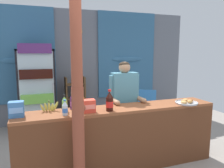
{
  "coord_description": "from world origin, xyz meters",
  "views": [
    {
      "loc": [
        -1.17,
        -2.45,
        1.77
      ],
      "look_at": [
        -0.03,
        0.82,
        1.24
      ],
      "focal_mm": 34.37,
      "sensor_mm": 36.0,
      "label": 1
    }
  ],
  "objects_px": {
    "soda_bottle_lime_soda": "(65,104)",
    "snack_box_crackers": "(88,106)",
    "drink_fridge": "(37,84)",
    "plastic_lawn_chair": "(147,104)",
    "bottle_shelf_rack": "(75,99)",
    "soda_bottle_cola": "(110,102)",
    "soda_bottle_grape_soda": "(72,102)",
    "soda_bottle_water": "(65,109)",
    "stall_counter": "(123,134)",
    "soda_bottle_orange_soda": "(82,101)",
    "snack_box_biscuit": "(16,109)",
    "pastry_tray": "(187,102)",
    "banana_bunch": "(49,107)",
    "timber_post": "(77,93)",
    "shopkeeper": "(124,97)"
  },
  "relations": [
    {
      "from": "soda_bottle_cola",
      "to": "soda_bottle_water",
      "type": "bearing_deg",
      "value": -179.7
    },
    {
      "from": "snack_box_biscuit",
      "to": "pastry_tray",
      "type": "bearing_deg",
      "value": -3.1
    },
    {
      "from": "soda_bottle_orange_soda",
      "to": "pastry_tray",
      "type": "xyz_separation_m",
      "value": [
        1.61,
        -0.28,
        -0.08
      ]
    },
    {
      "from": "drink_fridge",
      "to": "plastic_lawn_chair",
      "type": "relative_size",
      "value": 2.24
    },
    {
      "from": "stall_counter",
      "to": "soda_bottle_cola",
      "type": "height_order",
      "value": "soda_bottle_cola"
    },
    {
      "from": "soda_bottle_water",
      "to": "banana_bunch",
      "type": "height_order",
      "value": "soda_bottle_water"
    },
    {
      "from": "bottle_shelf_rack",
      "to": "soda_bottle_orange_soda",
      "type": "height_order",
      "value": "soda_bottle_orange_soda"
    },
    {
      "from": "drink_fridge",
      "to": "snack_box_biscuit",
      "type": "distance_m",
      "value": 2.1
    },
    {
      "from": "soda_bottle_orange_soda",
      "to": "snack_box_crackers",
      "type": "xyz_separation_m",
      "value": [
        0.04,
        -0.23,
        -0.02
      ]
    },
    {
      "from": "pastry_tray",
      "to": "soda_bottle_orange_soda",
      "type": "bearing_deg",
      "value": 170.28
    },
    {
      "from": "stall_counter",
      "to": "timber_post",
      "type": "relative_size",
      "value": 1.11
    },
    {
      "from": "stall_counter",
      "to": "bottle_shelf_rack",
      "type": "distance_m",
      "value": 2.41
    },
    {
      "from": "soda_bottle_lime_soda",
      "to": "pastry_tray",
      "type": "height_order",
      "value": "soda_bottle_lime_soda"
    },
    {
      "from": "drink_fridge",
      "to": "snack_box_crackers",
      "type": "bearing_deg",
      "value": -73.35
    },
    {
      "from": "bottle_shelf_rack",
      "to": "soda_bottle_cola",
      "type": "height_order",
      "value": "soda_bottle_cola"
    },
    {
      "from": "bottle_shelf_rack",
      "to": "snack_box_crackers",
      "type": "bearing_deg",
      "value": -95.29
    },
    {
      "from": "snack_box_crackers",
      "to": "banana_bunch",
      "type": "height_order",
      "value": "snack_box_crackers"
    },
    {
      "from": "soda_bottle_water",
      "to": "soda_bottle_orange_soda",
      "type": "relative_size",
      "value": 0.82
    },
    {
      "from": "soda_bottle_cola",
      "to": "snack_box_crackers",
      "type": "relative_size",
      "value": 1.71
    },
    {
      "from": "drink_fridge",
      "to": "soda_bottle_grape_soda",
      "type": "relative_size",
      "value": 7.58
    },
    {
      "from": "bottle_shelf_rack",
      "to": "soda_bottle_water",
      "type": "relative_size",
      "value": 5.56
    },
    {
      "from": "soda_bottle_cola",
      "to": "drink_fridge",
      "type": "bearing_deg",
      "value": 113.15
    },
    {
      "from": "pastry_tray",
      "to": "soda_bottle_lime_soda",
      "type": "bearing_deg",
      "value": 174.02
    },
    {
      "from": "plastic_lawn_chair",
      "to": "banana_bunch",
      "type": "bearing_deg",
      "value": -146.54
    },
    {
      "from": "timber_post",
      "to": "soda_bottle_orange_soda",
      "type": "xyz_separation_m",
      "value": [
        0.16,
        0.56,
        -0.24
      ]
    },
    {
      "from": "stall_counter",
      "to": "snack_box_crackers",
      "type": "distance_m",
      "value": 0.69
    },
    {
      "from": "pastry_tray",
      "to": "bottle_shelf_rack",
      "type": "bearing_deg",
      "value": 119.28
    },
    {
      "from": "soda_bottle_lime_soda",
      "to": "soda_bottle_grape_soda",
      "type": "distance_m",
      "value": 0.14
    },
    {
      "from": "soda_bottle_lime_soda",
      "to": "bottle_shelf_rack",
      "type": "bearing_deg",
      "value": 76.89
    },
    {
      "from": "drink_fridge",
      "to": "soda_bottle_orange_soda",
      "type": "relative_size",
      "value": 7.61
    },
    {
      "from": "stall_counter",
      "to": "soda_bottle_lime_soda",
      "type": "relative_size",
      "value": 12.76
    },
    {
      "from": "drink_fridge",
      "to": "banana_bunch",
      "type": "bearing_deg",
      "value": -85.51
    },
    {
      "from": "soda_bottle_lime_soda",
      "to": "snack_box_crackers",
      "type": "xyz_separation_m",
      "value": [
        0.3,
        -0.15,
        -0.01
      ]
    },
    {
      "from": "shopkeeper",
      "to": "soda_bottle_cola",
      "type": "bearing_deg",
      "value": -130.43
    },
    {
      "from": "bottle_shelf_rack",
      "to": "soda_bottle_grape_soda",
      "type": "xyz_separation_m",
      "value": [
        -0.4,
        -2.14,
        0.46
      ]
    },
    {
      "from": "drink_fridge",
      "to": "bottle_shelf_rack",
      "type": "distance_m",
      "value": 1.0
    },
    {
      "from": "stall_counter",
      "to": "snack_box_crackers",
      "type": "relative_size",
      "value": 16.81
    },
    {
      "from": "soda_bottle_water",
      "to": "snack_box_biscuit",
      "type": "bearing_deg",
      "value": 167.88
    },
    {
      "from": "soda_bottle_lime_soda",
      "to": "snack_box_crackers",
      "type": "relative_size",
      "value": 1.32
    },
    {
      "from": "pastry_tray",
      "to": "banana_bunch",
      "type": "distance_m",
      "value": 2.09
    },
    {
      "from": "snack_box_biscuit",
      "to": "timber_post",
      "type": "bearing_deg",
      "value": -30.61
    },
    {
      "from": "shopkeeper",
      "to": "soda_bottle_water",
      "type": "xyz_separation_m",
      "value": [
        -1.05,
        -0.51,
        0.03
      ]
    },
    {
      "from": "shopkeeper",
      "to": "soda_bottle_cola",
      "type": "xyz_separation_m",
      "value": [
        -0.44,
        -0.51,
        0.07
      ]
    },
    {
      "from": "shopkeeper",
      "to": "soda_bottle_grape_soda",
      "type": "bearing_deg",
      "value": -164.65
    },
    {
      "from": "soda_bottle_cola",
      "to": "bottle_shelf_rack",
      "type": "bearing_deg",
      "value": 91.76
    },
    {
      "from": "soda_bottle_grape_soda",
      "to": "pastry_tray",
      "type": "height_order",
      "value": "soda_bottle_grape_soda"
    },
    {
      "from": "stall_counter",
      "to": "soda_bottle_lime_soda",
      "type": "distance_m",
      "value": 0.95
    },
    {
      "from": "snack_box_crackers",
      "to": "soda_bottle_orange_soda",
      "type": "bearing_deg",
      "value": 98.98
    },
    {
      "from": "plastic_lawn_chair",
      "to": "pastry_tray",
      "type": "relative_size",
      "value": 2.45
    },
    {
      "from": "timber_post",
      "to": "plastic_lawn_chair",
      "type": "height_order",
      "value": "timber_post"
    }
  ]
}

